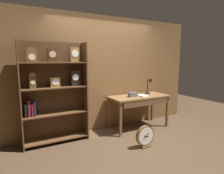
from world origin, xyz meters
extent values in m
plane|color=#4C3826|center=(0.00, 0.00, 0.00)|extent=(10.00, 10.00, 0.00)
cube|color=brown|center=(0.00, 1.30, 1.30)|extent=(4.80, 0.05, 2.60)
cube|color=brown|center=(-1.80, 0.99, 0.98)|extent=(0.02, 0.31, 1.96)
cube|color=brown|center=(-0.59, 0.99, 0.98)|extent=(0.02, 0.31, 1.96)
cube|color=#4B2F1A|center=(-1.20, 1.14, 0.98)|extent=(1.23, 0.01, 1.96)
cube|color=brown|center=(-1.20, 0.99, 0.08)|extent=(1.18, 0.30, 0.02)
cube|color=brown|center=(-1.20, 0.99, 0.59)|extent=(1.18, 0.30, 0.02)
cube|color=brown|center=(-1.20, 0.99, 1.10)|extent=(1.18, 0.30, 0.02)
cube|color=brown|center=(-1.20, 0.99, 1.57)|extent=(1.18, 0.30, 0.02)
cube|color=brown|center=(-1.58, 0.99, 1.65)|extent=(0.17, 0.10, 0.15)
cylinder|color=brown|center=(-1.58, 0.99, 1.76)|extent=(0.17, 0.10, 0.17)
cylinder|color=silver|center=(-1.58, 0.93, 1.67)|extent=(0.12, 0.01, 0.12)
cube|color=brown|center=(-1.58, 0.98, 1.21)|extent=(0.11, 0.07, 0.20)
cylinder|color=brown|center=(-1.58, 0.98, 1.35)|extent=(0.11, 0.07, 0.11)
cylinder|color=silver|center=(-1.58, 0.94, 1.23)|extent=(0.08, 0.01, 0.08)
cube|color=#472816|center=(-1.22, 1.00, 1.70)|extent=(0.16, 0.07, 0.24)
cylinder|color=#C6B78C|center=(-1.22, 0.96, 1.72)|extent=(0.12, 0.01, 0.12)
cube|color=#B28C38|center=(-1.19, 0.99, 1.20)|extent=(0.17, 0.07, 0.18)
cylinder|color=white|center=(-1.19, 0.95, 1.21)|extent=(0.13, 0.01, 0.13)
cube|color=olive|center=(-0.80, 0.97, 1.72)|extent=(0.17, 0.09, 0.28)
cylinder|color=white|center=(-0.80, 0.92, 1.74)|extent=(0.13, 0.01, 0.13)
cube|color=black|center=(-0.81, 0.99, 1.26)|extent=(0.16, 0.10, 0.30)
cylinder|color=white|center=(-0.81, 0.93, 1.28)|extent=(0.12, 0.01, 0.12)
cube|color=black|center=(-1.73, 0.98, 0.72)|extent=(0.03, 0.14, 0.24)
cube|color=maroon|center=(-1.67, 0.99, 0.75)|extent=(0.04, 0.14, 0.29)
cube|color=maroon|center=(-1.62, 1.00, 0.71)|extent=(0.03, 0.15, 0.23)
cube|color=#19234C|center=(-1.58, 0.99, 0.74)|extent=(0.04, 0.16, 0.28)
cube|color=brown|center=(0.71, 0.92, 0.76)|extent=(1.42, 0.64, 0.04)
cube|color=brown|center=(0.06, 0.65, 0.37)|extent=(0.05, 0.05, 0.74)
cube|color=brown|center=(1.37, 0.65, 0.37)|extent=(0.05, 0.05, 0.74)
cube|color=brown|center=(0.06, 1.19, 0.37)|extent=(0.05, 0.05, 0.74)
cube|color=brown|center=(1.37, 1.19, 0.37)|extent=(0.05, 0.05, 0.74)
cube|color=brown|center=(0.71, 0.62, 0.67)|extent=(1.21, 0.03, 0.12)
cylinder|color=black|center=(1.09, 1.07, 0.79)|extent=(0.13, 0.13, 0.02)
cylinder|color=black|center=(1.09, 1.07, 0.96)|extent=(0.02, 0.02, 0.33)
cone|color=black|center=(1.15, 1.02, 1.13)|extent=(0.13, 0.15, 0.13)
cube|color=#595960|center=(0.53, 0.91, 0.83)|extent=(0.19, 0.11, 0.10)
cube|color=silver|center=(0.75, 0.81, 0.79)|extent=(0.17, 0.23, 0.02)
cube|color=brown|center=(0.20, 0.00, 0.02)|extent=(0.17, 0.11, 0.04)
cylinder|color=brown|center=(0.20, 0.00, 0.23)|extent=(0.38, 0.06, 0.38)
cylinder|color=silver|center=(0.20, -0.03, 0.23)|extent=(0.33, 0.01, 0.33)
cube|color=black|center=(0.20, -0.04, 0.23)|extent=(0.11, 0.01, 0.05)
cube|color=black|center=(0.20, -0.04, 0.23)|extent=(0.12, 0.01, 0.11)
camera|label=1|loc=(-1.90, -2.63, 1.62)|focal=30.15mm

